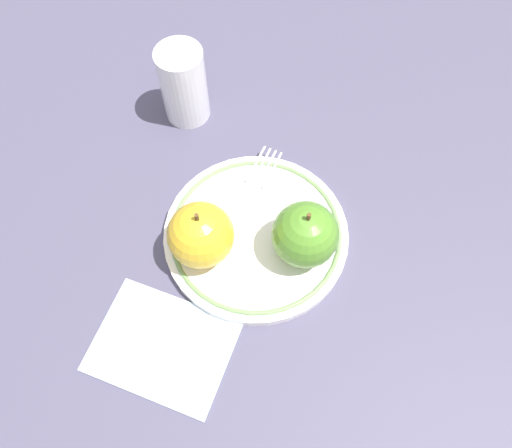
{
  "coord_description": "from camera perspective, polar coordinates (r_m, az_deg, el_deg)",
  "views": [
    {
      "loc": [
        0.27,
        0.06,
        0.56
      ],
      "look_at": [
        0.01,
        -0.01,
        0.04
      ],
      "focal_mm": 35.0,
      "sensor_mm": 36.0,
      "label": 1
    }
  ],
  "objects": [
    {
      "name": "napkin_folded",
      "position": [
        0.58,
        -10.64,
        -13.49
      ],
      "size": [
        0.13,
        0.16,
        0.01
      ],
      "primitive_type": "cube",
      "rotation": [
        0.0,
        0.0,
        -0.09
      ],
      "color": "#AFC3D2",
      "rests_on": "ground_plane"
    },
    {
      "name": "apple_red_whole",
      "position": [
        0.57,
        5.63,
        -1.22
      ],
      "size": [
        0.08,
        0.08,
        0.09
      ],
      "color": "#518829",
      "rests_on": "plate"
    },
    {
      "name": "apple_second_whole",
      "position": [
        0.57,
        -6.33,
        -1.27
      ],
      "size": [
        0.08,
        0.08,
        0.09
      ],
      "color": "gold",
      "rests_on": "plate"
    },
    {
      "name": "drinking_glass",
      "position": [
        0.7,
        -8.28,
        15.46
      ],
      "size": [
        0.06,
        0.06,
        0.11
      ],
      "primitive_type": "cylinder",
      "color": "white",
      "rests_on": "ground_plane"
    },
    {
      "name": "fork",
      "position": [
        0.63,
        -1.39,
        2.34
      ],
      "size": [
        0.17,
        0.05,
        0.0
      ],
      "rotation": [
        0.0,
        0.0,
        2.97
      ],
      "color": "silver",
      "rests_on": "plate"
    },
    {
      "name": "ground_plane",
      "position": [
        0.62,
        1.31,
        -1.37
      ],
      "size": [
        2.0,
        2.0,
        0.0
      ],
      "primitive_type": "plane",
      "color": "#4A465D"
    },
    {
      "name": "plate",
      "position": [
        0.62,
        0.0,
        -1.19
      ],
      "size": [
        0.23,
        0.23,
        0.02
      ],
      "color": "white",
      "rests_on": "ground_plane"
    }
  ]
}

